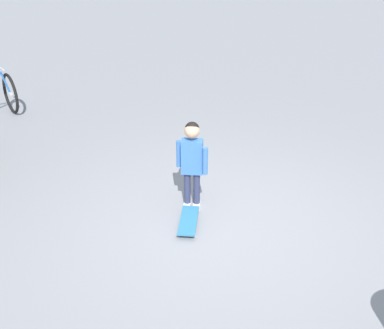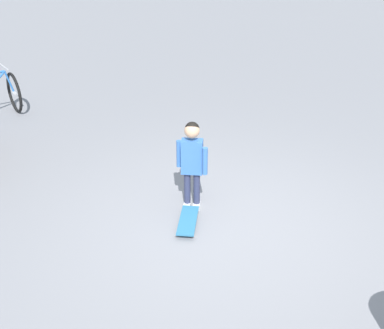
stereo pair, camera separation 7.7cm
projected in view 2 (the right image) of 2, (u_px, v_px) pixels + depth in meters
name	position (u px, v px, depth m)	size (l,w,h in m)	color
ground_plane	(223.00, 227.00, 5.28)	(50.00, 50.00, 0.00)	gray
child_person	(192.00, 156.00, 5.39)	(0.34, 0.27, 1.06)	#2D3351
skateboard	(188.00, 221.00, 5.29)	(0.28, 0.61, 0.07)	teal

